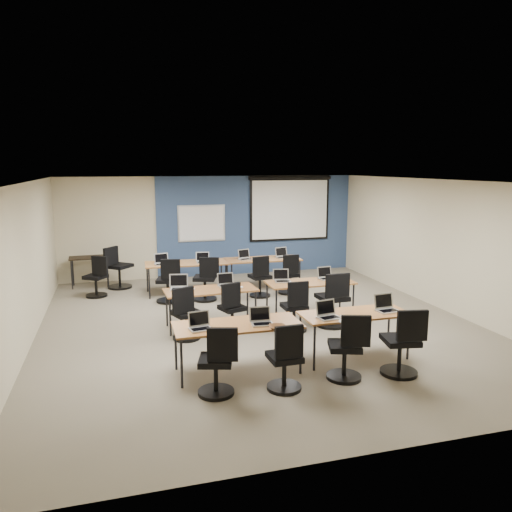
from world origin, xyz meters
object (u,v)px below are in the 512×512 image
object	(u,v)px
laptop_6	(282,278)
laptop_7	(326,276)
training_table_back_right	(263,260)
laptop_2	(328,314)
spare_chair_a	(118,271)
laptop_4	(179,285)
task_chair_7	(333,304)
task_chair_9	(206,282)
projector_screen	(290,205)
task_chair_8	(168,284)
task_chair_10	(260,280)
task_chair_2	(347,353)
task_chair_1	(286,363)
task_chair_4	(186,318)
laptop_0	(200,325)
laptop_5	(226,283)
task_chair_6	(295,311)
training_table_mid_left	(211,292)
task_chair_3	(403,347)
whiteboard	(202,223)
laptop_10	(245,257)
training_table_front_left	(237,327)
laptop_11	(282,255)
laptop_8	(162,262)
spare_chair_b	(97,280)
utility_table	(89,260)
task_chair_0	(218,367)
laptop_3	(386,307)
task_chair_5	(232,312)
task_chair_11	(289,277)
laptop_1	(261,320)
training_table_mid_right	(310,284)
training_table_front_right	(355,316)
training_table_back_left	(187,264)

from	to	relation	value
laptop_6	laptop_7	world-z (taller)	same
training_table_back_right	laptop_2	distance (m)	4.88
spare_chair_a	laptop_4	bearing A→B (deg)	-121.04
task_chair_7	task_chair_9	bearing A→B (deg)	126.18
projector_screen	laptop_4	distance (m)	5.62
task_chair_8	task_chair_10	xyz separation A→B (m)	(2.07, -0.11, -0.01)
task_chair_2	laptop_4	distance (m)	3.61
task_chair_1	task_chair_4	distance (m)	2.56
laptop_0	task_chair_1	bearing A→B (deg)	-43.99
laptop_4	laptop_5	distance (m)	0.88
laptop_0	task_chair_6	bearing A→B (deg)	28.74
training_table_mid_left	laptop_5	size ratio (longest dim) A/B	5.42
task_chair_3	whiteboard	bearing A→B (deg)	113.27
laptop_10	spare_chair_a	distance (m)	3.14
training_table_front_left	laptop_11	distance (m)	5.33
projector_screen	laptop_8	distance (m)	4.26
training_table_mid_left	task_chair_7	world-z (taller)	task_chair_7
laptop_2	task_chair_7	distance (m)	1.84
training_table_back_right	laptop_10	size ratio (longest dim) A/B	5.89
laptop_2	spare_chair_b	size ratio (longest dim) A/B	0.34
laptop_11	laptop_0	bearing A→B (deg)	-133.66
laptop_5	utility_table	bearing A→B (deg)	121.21
laptop_8	utility_table	distance (m)	2.14
projector_screen	task_chair_2	world-z (taller)	projector_screen
task_chair_0	task_chair_10	bearing A→B (deg)	83.55
training_table_mid_left	task_chair_10	size ratio (longest dim) A/B	1.74
task_chair_10	laptop_3	bearing A→B (deg)	-87.04
task_chair_3	task_chair_0	bearing A→B (deg)	-171.45
training_table_front_left	laptop_6	distance (m)	2.78
laptop_11	whiteboard	bearing A→B (deg)	122.54
task_chair_10	task_chair_5	bearing A→B (deg)	-128.11
whiteboard	spare_chair_b	size ratio (longest dim) A/B	1.32
laptop_2	task_chair_4	xyz separation A→B (m)	(-1.92, 1.64, -0.39)
training_table_front_left	task_chair_9	bearing A→B (deg)	87.13
task_chair_4	task_chair_9	xyz separation A→B (m)	(0.79, 2.41, 0.02)
task_chair_11	task_chair_3	bearing A→B (deg)	-91.69
laptop_8	training_table_mid_left	bearing A→B (deg)	-86.07
spare_chair_b	task_chair_1	bearing A→B (deg)	-31.70
laptop_1	utility_table	distance (m)	6.72
projector_screen	task_chair_2	xyz separation A→B (m)	(-1.70, -7.15, -1.48)
laptop_3	task_chair_7	bearing A→B (deg)	90.98
task_chair_10	utility_table	bearing A→B (deg)	140.44
laptop_2	laptop_11	distance (m)	4.96
laptop_7	task_chair_4	bearing A→B (deg)	-172.39
training_table_mid_right	task_chair_1	world-z (taller)	task_chair_1
task_chair_9	laptop_5	bearing A→B (deg)	-68.45
training_table_front_right	task_chair_11	distance (m)	4.04
task_chair_9	spare_chair_a	xyz separation A→B (m)	(-1.88, 1.72, 0.02)
spare_chair_b	task_chair_3	bearing A→B (deg)	-18.58
training_table_back_left	laptop_3	world-z (taller)	laptop_3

